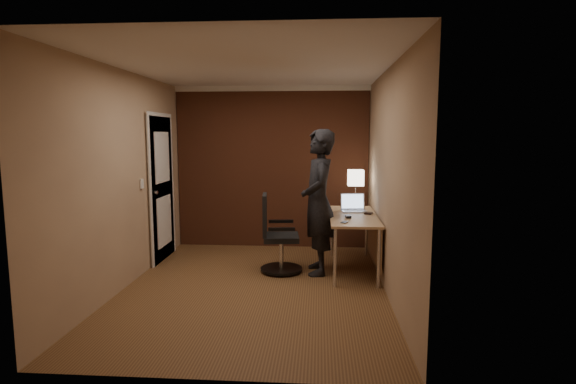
{
  "coord_description": "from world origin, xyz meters",
  "views": [
    {
      "loc": [
        0.74,
        -5.0,
        1.77
      ],
      "look_at": [
        0.35,
        0.55,
        1.05
      ],
      "focal_mm": 28.0,
      "sensor_mm": 36.0,
      "label": 1
    }
  ],
  "objects_px": {
    "laptop": "(353,206)",
    "wallet": "(369,213)",
    "phone": "(345,222)",
    "mouse": "(348,217)",
    "person": "(318,202)",
    "desk_lamp": "(356,178)",
    "office_chair": "(276,239)",
    "desk": "(359,225)"
  },
  "relations": [
    {
      "from": "laptop",
      "to": "wallet",
      "type": "distance_m",
      "value": 0.3
    },
    {
      "from": "phone",
      "to": "mouse",
      "type": "bearing_deg",
      "value": 102.37
    },
    {
      "from": "person",
      "to": "wallet",
      "type": "bearing_deg",
      "value": 104.01
    },
    {
      "from": "desk_lamp",
      "to": "mouse",
      "type": "distance_m",
      "value": 0.94
    },
    {
      "from": "person",
      "to": "phone",
      "type": "bearing_deg",
      "value": 35.19
    },
    {
      "from": "wallet",
      "to": "office_chair",
      "type": "distance_m",
      "value": 1.25
    },
    {
      "from": "wallet",
      "to": "desk_lamp",
      "type": "bearing_deg",
      "value": 103.78
    },
    {
      "from": "desk_lamp",
      "to": "phone",
      "type": "bearing_deg",
      "value": -100.46
    },
    {
      "from": "desk_lamp",
      "to": "wallet",
      "type": "xyz_separation_m",
      "value": [
        0.13,
        -0.54,
        -0.41
      ]
    },
    {
      "from": "desk",
      "to": "desk_lamp",
      "type": "height_order",
      "value": "desk_lamp"
    },
    {
      "from": "laptop",
      "to": "desk",
      "type": "bearing_deg",
      "value": -81.54
    },
    {
      "from": "desk",
      "to": "office_chair",
      "type": "xyz_separation_m",
      "value": [
        -1.06,
        -0.16,
        -0.16
      ]
    },
    {
      "from": "person",
      "to": "laptop",
      "type": "bearing_deg",
      "value": 129.22
    },
    {
      "from": "mouse",
      "to": "wallet",
      "type": "bearing_deg",
      "value": 37.63
    },
    {
      "from": "mouse",
      "to": "person",
      "type": "xyz_separation_m",
      "value": [
        -0.37,
        0.06,
        0.17
      ]
    },
    {
      "from": "mouse",
      "to": "person",
      "type": "distance_m",
      "value": 0.42
    },
    {
      "from": "desk",
      "to": "phone",
      "type": "xyz_separation_m",
      "value": [
        -0.21,
        -0.51,
        0.13
      ]
    },
    {
      "from": "laptop",
      "to": "wallet",
      "type": "relative_size",
      "value": 3.26
    },
    {
      "from": "desk",
      "to": "person",
      "type": "relative_size",
      "value": 0.82
    },
    {
      "from": "laptop",
      "to": "office_chair",
      "type": "height_order",
      "value": "office_chair"
    },
    {
      "from": "office_chair",
      "to": "wallet",
      "type": "bearing_deg",
      "value": 11.51
    },
    {
      "from": "mouse",
      "to": "wallet",
      "type": "height_order",
      "value": "mouse"
    },
    {
      "from": "mouse",
      "to": "desk_lamp",
      "type": "bearing_deg",
      "value": 70.88
    },
    {
      "from": "mouse",
      "to": "phone",
      "type": "height_order",
      "value": "mouse"
    },
    {
      "from": "office_chair",
      "to": "person",
      "type": "height_order",
      "value": "person"
    },
    {
      "from": "office_chair",
      "to": "desk",
      "type": "bearing_deg",
      "value": 8.5
    },
    {
      "from": "mouse",
      "to": "office_chair",
      "type": "distance_m",
      "value": 0.96
    },
    {
      "from": "desk_lamp",
      "to": "phone",
      "type": "distance_m",
      "value": 1.23
    },
    {
      "from": "desk",
      "to": "mouse",
      "type": "xyz_separation_m",
      "value": [
        -0.15,
        -0.22,
        0.14
      ]
    },
    {
      "from": "desk",
      "to": "person",
      "type": "bearing_deg",
      "value": -163.86
    },
    {
      "from": "desk_lamp",
      "to": "office_chair",
      "type": "height_order",
      "value": "desk_lamp"
    },
    {
      "from": "phone",
      "to": "person",
      "type": "relative_size",
      "value": 0.06
    },
    {
      "from": "desk_lamp",
      "to": "person",
      "type": "height_order",
      "value": "person"
    },
    {
      "from": "wallet",
      "to": "mouse",
      "type": "bearing_deg",
      "value": -133.32
    },
    {
      "from": "desk_lamp",
      "to": "phone",
      "type": "height_order",
      "value": "desk_lamp"
    },
    {
      "from": "desk",
      "to": "laptop",
      "type": "relative_size",
      "value": 4.18
    },
    {
      "from": "laptop",
      "to": "office_chair",
      "type": "distance_m",
      "value": 1.17
    },
    {
      "from": "mouse",
      "to": "office_chair",
      "type": "bearing_deg",
      "value": 167.33
    },
    {
      "from": "office_chair",
      "to": "person",
      "type": "relative_size",
      "value": 0.54
    },
    {
      "from": "laptop",
      "to": "desk_lamp",
      "type": "bearing_deg",
      "value": 80.94
    },
    {
      "from": "desk",
      "to": "desk_lamp",
      "type": "bearing_deg",
      "value": 89.97
    },
    {
      "from": "phone",
      "to": "wallet",
      "type": "xyz_separation_m",
      "value": [
        0.34,
        0.6,
        0.01
      ]
    }
  ]
}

